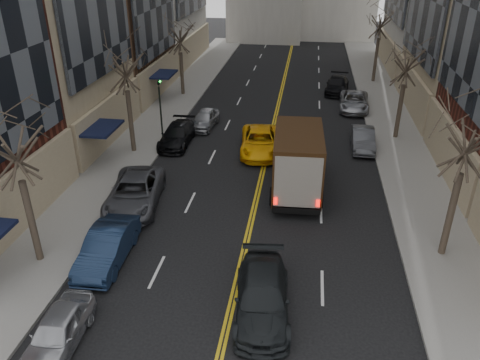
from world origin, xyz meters
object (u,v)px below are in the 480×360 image
Objects in this scene: ups_truck at (297,160)px; observer_sedan at (262,297)px; taxi at (260,142)px; pedestrian at (288,186)px.

ups_truck is 1.32× the size of observer_sedan.
observer_sedan is (-0.88, -9.99, -1.13)m from ups_truck.
ups_truck reaches higher than taxi.
taxi is 3.09× the size of pedestrian.
taxi is (-1.71, 14.99, 0.02)m from observer_sedan.
ups_truck is 3.93× the size of pedestrian.
taxi is at bearing -1.95° from pedestrian.
pedestrian is (-0.42, -1.24, -0.99)m from ups_truck.
pedestrian reaches higher than taxi.
pedestrian is (2.17, -6.24, 0.12)m from taxi.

